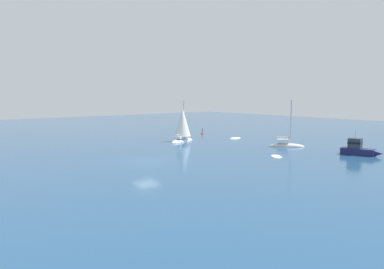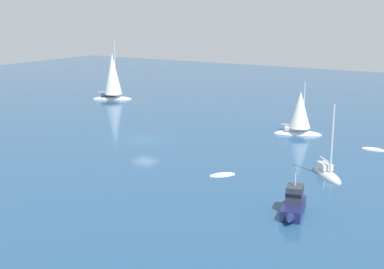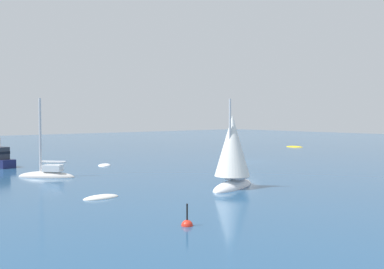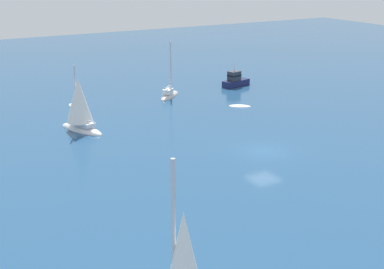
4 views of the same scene
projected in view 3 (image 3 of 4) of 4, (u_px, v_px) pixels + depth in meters
name	position (u px, v px, depth m)	size (l,w,h in m)	color
ground_plane	(246.00, 162.00, 49.02)	(160.00, 160.00, 0.00)	navy
rib	(294.00, 147.00, 71.54)	(2.95, 1.93, 0.33)	yellow
dinghy	(104.00, 165.00, 45.43)	(2.61, 2.41, 0.30)	white
rib_1	(101.00, 198.00, 27.57)	(1.04, 2.35, 0.41)	silver
ketch	(233.00, 157.00, 31.48)	(3.40, 5.68, 6.67)	white
yacht_1	(47.00, 175.00, 36.86)	(4.38, 4.16, 6.88)	silver
channel_buoy	(187.00, 225.00, 20.68)	(0.54, 0.54, 1.29)	red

